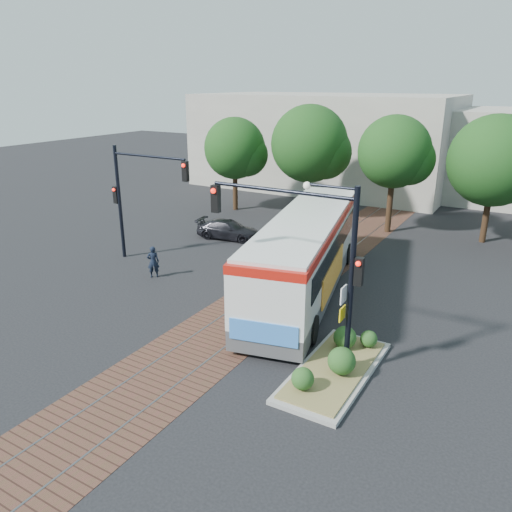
{
  "coord_description": "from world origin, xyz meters",
  "views": [
    {
      "loc": [
        9.79,
        -14.51,
        9.07
      ],
      "look_at": [
        -1.01,
        3.79,
        1.6
      ],
      "focal_mm": 35.0,
      "sensor_mm": 36.0,
      "label": 1
    }
  ],
  "objects_px": {
    "city_bus": "(307,250)",
    "signal_pole_main": "(315,247)",
    "officer": "(153,262)",
    "parked_car": "(228,229)",
    "signal_pole_left": "(134,189)",
    "traffic_island": "(336,363)"
  },
  "relations": [
    {
      "from": "signal_pole_main",
      "to": "signal_pole_left",
      "type": "height_order",
      "value": "signal_pole_main"
    },
    {
      "from": "officer",
      "to": "city_bus",
      "type": "bearing_deg",
      "value": 155.54
    },
    {
      "from": "signal_pole_main",
      "to": "officer",
      "type": "distance_m",
      "value": 10.99
    },
    {
      "from": "city_bus",
      "to": "signal_pole_main",
      "type": "distance_m",
      "value": 6.68
    },
    {
      "from": "traffic_island",
      "to": "signal_pole_main",
      "type": "bearing_deg",
      "value": 174.64
    },
    {
      "from": "signal_pole_main",
      "to": "officer",
      "type": "bearing_deg",
      "value": 161.5
    },
    {
      "from": "city_bus",
      "to": "officer",
      "type": "distance_m",
      "value": 7.52
    },
    {
      "from": "parked_car",
      "to": "signal_pole_left",
      "type": "bearing_deg",
      "value": 152.04
    },
    {
      "from": "signal_pole_main",
      "to": "parked_car",
      "type": "xyz_separation_m",
      "value": [
        -10.3,
        10.48,
        -3.59
      ]
    },
    {
      "from": "signal_pole_main",
      "to": "signal_pole_left",
      "type": "bearing_deg",
      "value": 158.55
    },
    {
      "from": "traffic_island",
      "to": "signal_pole_left",
      "type": "height_order",
      "value": "signal_pole_left"
    },
    {
      "from": "officer",
      "to": "parked_car",
      "type": "height_order",
      "value": "officer"
    },
    {
      "from": "city_bus",
      "to": "signal_pole_left",
      "type": "bearing_deg",
      "value": 172.27
    },
    {
      "from": "traffic_island",
      "to": "officer",
      "type": "distance_m",
      "value": 11.41
    },
    {
      "from": "officer",
      "to": "parked_car",
      "type": "distance_m",
      "value": 7.17
    },
    {
      "from": "city_bus",
      "to": "officer",
      "type": "xyz_separation_m",
      "value": [
        -7.07,
        -2.31,
        -1.17
      ]
    },
    {
      "from": "city_bus",
      "to": "parked_car",
      "type": "distance_m",
      "value": 9.0
    },
    {
      "from": "signal_pole_main",
      "to": "city_bus",
      "type": "bearing_deg",
      "value": 116.87
    },
    {
      "from": "traffic_island",
      "to": "officer",
      "type": "height_order",
      "value": "officer"
    },
    {
      "from": "signal_pole_left",
      "to": "parked_car",
      "type": "relative_size",
      "value": 1.54
    },
    {
      "from": "signal_pole_left",
      "to": "traffic_island",
      "type": "bearing_deg",
      "value": -20.36
    },
    {
      "from": "city_bus",
      "to": "signal_pole_main",
      "type": "bearing_deg",
      "value": -75.89
    }
  ]
}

